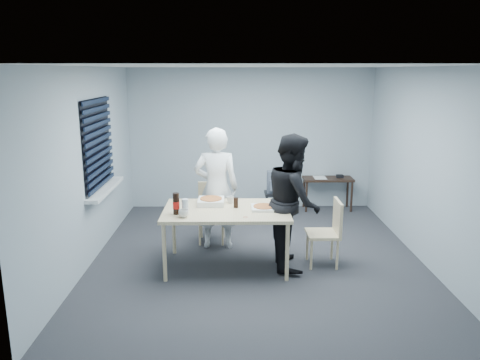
{
  "coord_description": "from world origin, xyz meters",
  "views": [
    {
      "loc": [
        -0.31,
        -6.13,
        2.55
      ],
      "look_at": [
        -0.23,
        0.1,
        1.08
      ],
      "focal_mm": 35.0,
      "sensor_mm": 36.0,
      "label": 1
    }
  ],
  "objects_px": {
    "backpack": "(275,182)",
    "chair_far": "(212,207)",
    "side_table": "(328,182)",
    "mug_b": "(230,200)",
    "stool": "(275,199)",
    "mug_a": "(184,213)",
    "soda_bottle": "(176,204)",
    "chair_right": "(329,228)",
    "person_black": "(293,201)",
    "dining_table": "(226,213)",
    "person_white": "(216,188)"
  },
  "relations": [
    {
      "from": "dining_table",
      "to": "backpack",
      "type": "xyz_separation_m",
      "value": [
        0.8,
        2.0,
        -0.07
      ]
    },
    {
      "from": "person_white",
      "to": "person_black",
      "type": "bearing_deg",
      "value": 146.07
    },
    {
      "from": "side_table",
      "to": "chair_right",
      "type": "bearing_deg",
      "value": -100.65
    },
    {
      "from": "chair_far",
      "to": "stool",
      "type": "xyz_separation_m",
      "value": [
        1.04,
        0.99,
        -0.14
      ]
    },
    {
      "from": "person_black",
      "to": "mug_b",
      "type": "height_order",
      "value": "person_black"
    },
    {
      "from": "mug_a",
      "to": "mug_b",
      "type": "xyz_separation_m",
      "value": [
        0.57,
        0.62,
        -0.0
      ]
    },
    {
      "from": "backpack",
      "to": "person_white",
      "type": "bearing_deg",
      "value": -140.57
    },
    {
      "from": "chair_far",
      "to": "backpack",
      "type": "bearing_deg",
      "value": 43.23
    },
    {
      "from": "side_table",
      "to": "backpack",
      "type": "relative_size",
      "value": 2.4
    },
    {
      "from": "person_white",
      "to": "stool",
      "type": "distance_m",
      "value": 1.68
    },
    {
      "from": "person_black",
      "to": "side_table",
      "type": "xyz_separation_m",
      "value": [
        0.97,
        2.55,
        -0.36
      ]
    },
    {
      "from": "chair_right",
      "to": "side_table",
      "type": "relative_size",
      "value": 0.98
    },
    {
      "from": "side_table",
      "to": "stool",
      "type": "bearing_deg",
      "value": -150.78
    },
    {
      "from": "person_black",
      "to": "mug_b",
      "type": "relative_size",
      "value": 17.7
    },
    {
      "from": "mug_b",
      "to": "stool",
      "type": "bearing_deg",
      "value": 66.24
    },
    {
      "from": "dining_table",
      "to": "stool",
      "type": "height_order",
      "value": "dining_table"
    },
    {
      "from": "chair_far",
      "to": "mug_b",
      "type": "relative_size",
      "value": 8.9
    },
    {
      "from": "soda_bottle",
      "to": "side_table",
      "type": "bearing_deg",
      "value": 48.59
    },
    {
      "from": "chair_right",
      "to": "person_white",
      "type": "distance_m",
      "value": 1.71
    },
    {
      "from": "soda_bottle",
      "to": "person_black",
      "type": "bearing_deg",
      "value": 9.21
    },
    {
      "from": "person_black",
      "to": "stool",
      "type": "relative_size",
      "value": 3.67
    },
    {
      "from": "dining_table",
      "to": "side_table",
      "type": "xyz_separation_m",
      "value": [
        1.84,
        2.59,
        -0.21
      ]
    },
    {
      "from": "chair_right",
      "to": "chair_far",
      "type": "bearing_deg",
      "value": 148.61
    },
    {
      "from": "chair_far",
      "to": "mug_b",
      "type": "distance_m",
      "value": 0.85
    },
    {
      "from": "person_white",
      "to": "mug_b",
      "type": "distance_m",
      "value": 0.49
    },
    {
      "from": "side_table",
      "to": "soda_bottle",
      "type": "height_order",
      "value": "soda_bottle"
    },
    {
      "from": "backpack",
      "to": "mug_b",
      "type": "height_order",
      "value": "mug_b"
    },
    {
      "from": "dining_table",
      "to": "soda_bottle",
      "type": "relative_size",
      "value": 5.98
    },
    {
      "from": "stool",
      "to": "backpack",
      "type": "distance_m",
      "value": 0.3
    },
    {
      "from": "chair_far",
      "to": "mug_a",
      "type": "xyz_separation_m",
      "value": [
        -0.28,
        -1.35,
        0.33
      ]
    },
    {
      "from": "chair_right",
      "to": "side_table",
      "type": "distance_m",
      "value": 2.6
    },
    {
      "from": "stool",
      "to": "mug_b",
      "type": "bearing_deg",
      "value": -113.76
    },
    {
      "from": "person_black",
      "to": "stool",
      "type": "height_order",
      "value": "person_black"
    },
    {
      "from": "soda_bottle",
      "to": "chair_right",
      "type": "bearing_deg",
      "value": 6.96
    },
    {
      "from": "chair_right",
      "to": "soda_bottle",
      "type": "relative_size",
      "value": 3.27
    },
    {
      "from": "person_black",
      "to": "mug_b",
      "type": "distance_m",
      "value": 0.86
    },
    {
      "from": "chair_far",
      "to": "side_table",
      "type": "bearing_deg",
      "value": 37.09
    },
    {
      "from": "backpack",
      "to": "chair_far",
      "type": "bearing_deg",
      "value": -150.32
    },
    {
      "from": "dining_table",
      "to": "soda_bottle",
      "type": "height_order",
      "value": "soda_bottle"
    },
    {
      "from": "mug_a",
      "to": "person_black",
      "type": "bearing_deg",
      "value": 15.05
    },
    {
      "from": "chair_far",
      "to": "chair_right",
      "type": "height_order",
      "value": "same"
    },
    {
      "from": "chair_far",
      "to": "soda_bottle",
      "type": "bearing_deg",
      "value": -107.39
    },
    {
      "from": "chair_far",
      "to": "backpack",
      "type": "relative_size",
      "value": 2.35
    },
    {
      "from": "chair_far",
      "to": "person_white",
      "type": "distance_m",
      "value": 0.48
    },
    {
      "from": "mug_b",
      "to": "soda_bottle",
      "type": "xyz_separation_m",
      "value": [
        -0.67,
        -0.49,
        0.08
      ]
    },
    {
      "from": "side_table",
      "to": "person_black",
      "type": "bearing_deg",
      "value": -110.85
    },
    {
      "from": "chair_right",
      "to": "mug_b",
      "type": "xyz_separation_m",
      "value": [
        -1.32,
        0.25,
        0.33
      ]
    },
    {
      "from": "backpack",
      "to": "mug_a",
      "type": "bearing_deg",
      "value": -133.11
    },
    {
      "from": "stool",
      "to": "mug_a",
      "type": "height_order",
      "value": "mug_a"
    },
    {
      "from": "backpack",
      "to": "soda_bottle",
      "type": "relative_size",
      "value": 1.39
    }
  ]
}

